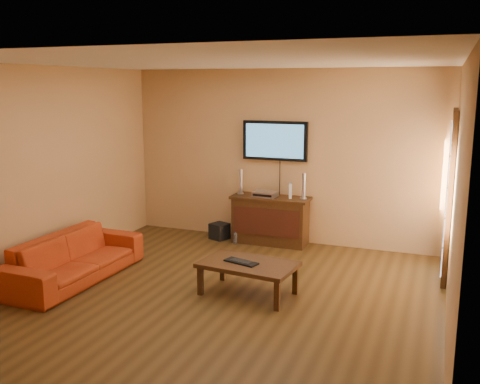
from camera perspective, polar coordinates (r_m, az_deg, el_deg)
The scene contains 14 objects.
ground_plane at distance 6.45m, azimuth -2.14°, elevation -10.99°, with size 5.00×5.00×0.00m, color #3B2810.
room_walls at distance 6.59m, azimuth -0.09°, elevation 4.70°, with size 5.00×5.00×5.00m.
french_door at distance 7.31m, azimuth 21.41°, elevation -0.49°, with size 0.07×1.02×2.22m.
media_console at distance 8.38m, azimuth 3.25°, elevation -2.98°, with size 1.22×0.47×0.75m.
television at distance 8.35m, azimuth 3.75°, elevation 5.48°, with size 1.03×0.08×0.61m.
coffee_table at distance 6.37m, azimuth 0.87°, elevation -7.95°, with size 1.18×0.78×0.39m.
sofa at distance 7.15m, azimuth -17.26°, elevation -5.95°, with size 1.98×0.58×0.77m, color #A93512.
speaker_left at distance 8.47m, azimuth 0.06°, elevation 1.01°, with size 0.11×0.11×0.39m.
speaker_right at distance 8.15m, azimuth 6.81°, elevation 0.53°, with size 0.11×0.11×0.40m.
av_receiver at distance 8.29m, azimuth 2.71°, elevation -0.22°, with size 0.36×0.26×0.08m, color silver.
game_console at distance 8.23m, azimuth 5.40°, elevation 0.16°, with size 0.05×0.16×0.23m, color white.
subwoofer at distance 8.67m, azimuth -2.20°, elevation -4.19°, with size 0.26×0.26×0.26m, color black.
bottle at distance 8.39m, azimuth -0.53°, elevation -4.99°, with size 0.07×0.07×0.19m.
keyboard at distance 6.35m, azimuth 0.13°, elevation -7.46°, with size 0.44×0.26×0.02m.
Camera 1 is at (2.37, -5.47, 2.45)m, focal length 40.00 mm.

